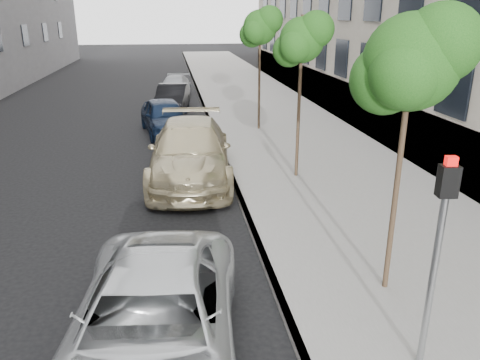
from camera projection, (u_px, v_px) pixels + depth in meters
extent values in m
cube|color=gray|center=(248.00, 95.00, 29.97)|extent=(6.40, 72.00, 0.14)
cube|color=#9E9B93|center=(200.00, 96.00, 29.54)|extent=(0.15, 72.00, 0.14)
cylinder|color=#38281C|center=(399.00, 164.00, 8.01)|extent=(0.10, 0.10, 4.82)
sphere|color=#174B13|center=(411.00, 62.00, 7.44)|extent=(1.56, 1.56, 1.56)
sphere|color=#174B13|center=(442.00, 43.00, 7.20)|extent=(1.25, 1.25, 1.25)
sphere|color=#174B13|center=(385.00, 80.00, 7.73)|extent=(1.17, 1.17, 1.17)
cylinder|color=#38281C|center=(299.00, 99.00, 14.07)|extent=(0.10, 0.10, 4.83)
sphere|color=#174B13|center=(302.00, 40.00, 13.49)|extent=(1.31, 1.31, 1.31)
sphere|color=#174B13|center=(316.00, 29.00, 13.25)|extent=(1.05, 1.05, 1.05)
sphere|color=#174B13|center=(289.00, 50.00, 13.79)|extent=(0.98, 0.98, 0.98)
cylinder|color=#38281C|center=(259.00, 71.00, 20.10)|extent=(0.10, 0.10, 5.01)
sphere|color=#174B13|center=(260.00, 27.00, 19.49)|extent=(1.43, 1.43, 1.43)
sphere|color=#174B13|center=(269.00, 20.00, 19.25)|extent=(1.14, 1.14, 1.14)
sphere|color=#174B13|center=(252.00, 35.00, 19.78)|extent=(1.07, 1.07, 1.07)
cylinder|color=#939699|center=(431.00, 285.00, 6.45)|extent=(0.10, 0.10, 2.63)
cube|color=black|center=(448.00, 181.00, 5.94)|extent=(0.26, 0.21, 0.42)
cube|color=red|center=(451.00, 161.00, 5.85)|extent=(0.15, 0.12, 0.12)
imported|color=silver|center=(153.00, 326.00, 6.75)|extent=(3.01, 5.56, 1.48)
imported|color=tan|center=(190.00, 151.00, 14.76)|extent=(2.91, 6.29, 1.78)
imported|color=black|center=(165.00, 117.00, 20.37)|extent=(2.51, 4.67, 1.51)
imported|color=black|center=(172.00, 98.00, 25.07)|extent=(2.08, 4.48, 1.42)
imported|color=#97999E|center=(175.00, 86.00, 29.71)|extent=(2.37, 4.52, 1.25)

